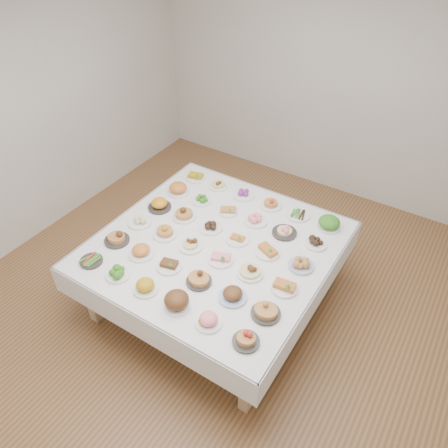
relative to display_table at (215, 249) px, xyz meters
The scene contains 38 objects.
room_envelope 1.16m from the display_table, 11.56° to the left, with size 5.02×5.02×2.81m.
display_table is the anchor object (origin of this frame).
dish_0 1.11m from the display_table, 134.78° to the right, with size 0.20×0.20×0.05m.
dish_1 0.91m from the display_table, 120.67° to the right, with size 0.20×0.20×0.09m.
dish_2 0.80m from the display_table, 101.72° to the right, with size 0.21×0.21×0.12m.
dish_3 0.80m from the display_table, 78.58° to the right, with size 0.25×0.25×0.14m.
dish_4 0.91m from the display_table, 59.59° to the right, with size 0.20×0.20×0.11m.
dish_5 1.10m from the display_table, 44.83° to the right, with size 0.20×0.20×0.11m.
dish_6 0.91m from the display_table, 149.45° to the right, with size 0.23×0.23×0.15m.
dish_7 0.68m from the display_table, 134.70° to the right, with size 0.23×0.23×0.12m.
dish_8 0.50m from the display_table, 109.54° to the right, with size 0.22×0.22×0.09m.
dish_9 0.52m from the display_table, 72.11° to the right, with size 0.21×0.21×0.14m.
dish_10 0.68m from the display_table, 44.45° to the right, with size 0.23×0.23×0.12m.
dish_11 0.92m from the display_table, 31.20° to the right, with size 0.23×0.23×0.14m.
dish_12 0.79m from the display_table, 169.27° to the right, with size 0.23×0.23×0.10m.
dish_13 0.50m from the display_table, 161.90° to the right, with size 0.23×0.23×0.13m.
dish_14 0.26m from the display_table, 135.12° to the right, with size 0.22×0.22×0.12m.
dish_15 0.25m from the display_table, 43.68° to the right, with size 0.23×0.23×0.10m.
dish_16 0.51m from the display_table, 19.25° to the right, with size 0.24×0.24×0.13m.
dish_17 0.80m from the display_table, 11.42° to the right, with size 0.22×0.22×0.11m.
dish_18 0.79m from the display_table, 169.25° to the left, with size 0.23×0.23×0.14m.
dish_19 0.51m from the display_table, 161.54° to the left, with size 0.25×0.24×0.14m.
dish_20 0.24m from the display_table, 134.90° to the left, with size 0.22×0.22×0.09m.
dish_21 0.23m from the display_table, 43.96° to the left, with size 0.21×0.21×0.08m.
dish_22 0.50m from the display_table, 17.43° to the left, with size 0.22×0.22×0.10m.
dish_23 0.81m from the display_table, 10.83° to the left, with size 0.22×0.22×0.10m.
dish_24 0.91m from the display_table, 149.20° to the left, with size 0.22×0.22×0.14m.
dish_25 0.67m from the display_table, 135.53° to the left, with size 0.20×0.20×0.08m.
dish_26 0.49m from the display_table, 107.75° to the left, with size 0.20×0.20×0.08m.
dish_27 0.51m from the display_table, 71.28° to the left, with size 0.22×0.22×0.10m.
dish_28 0.67m from the display_table, 44.80° to the left, with size 0.23×0.23×0.13m.
dish_29 0.92m from the display_table, 31.35° to the left, with size 0.20×0.20×0.08m.
dish_30 1.10m from the display_table, 134.81° to the left, with size 0.21×0.21×0.10m.
dish_31 0.92m from the display_table, 121.44° to the left, with size 0.21×0.21×0.10m.
dish_32 0.80m from the display_table, 101.78° to the left, with size 0.23×0.23×0.09m.
dish_33 0.80m from the display_table, 77.99° to the left, with size 0.21×0.21×0.11m.
dish_34 0.91m from the display_table, 59.23° to the left, with size 0.23×0.23×0.05m.
dish_35 1.11m from the display_table, 44.60° to the left, with size 0.26×0.26×0.14m.
Camera 1 is at (1.54, -2.48, 3.42)m, focal length 35.00 mm.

